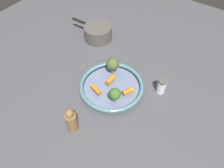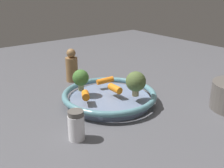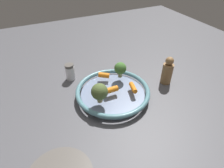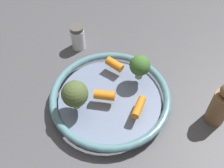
# 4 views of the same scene
# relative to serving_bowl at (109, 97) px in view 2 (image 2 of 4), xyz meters

# --- Properties ---
(ground_plane) EXTENTS (1.94, 1.94, 0.00)m
(ground_plane) POSITION_rel_serving_bowl_xyz_m (0.00, 0.00, -0.02)
(ground_plane) COLOR #4C4C51
(serving_bowl) EXTENTS (0.29, 0.29, 0.04)m
(serving_bowl) POSITION_rel_serving_bowl_xyz_m (0.00, 0.00, 0.00)
(serving_bowl) COLOR slate
(serving_bowl) RESTS_ON ground_plane
(baby_carrot_right) EXTENTS (0.05, 0.04, 0.03)m
(baby_carrot_right) POSITION_rel_serving_bowl_xyz_m (-0.00, -0.09, 0.03)
(baby_carrot_right) COLOR orange
(baby_carrot_right) RESTS_ON serving_bowl
(baby_carrot_back) EXTENTS (0.05, 0.02, 0.02)m
(baby_carrot_back) POSITION_rel_serving_bowl_xyz_m (0.01, 0.01, 0.03)
(baby_carrot_back) COLOR orange
(baby_carrot_back) RESTS_ON serving_bowl
(baby_carrot_center) EXTENTS (0.03, 0.06, 0.02)m
(baby_carrot_center) POSITION_rel_serving_bowl_xyz_m (-0.07, 0.04, 0.03)
(baby_carrot_center) COLOR orange
(baby_carrot_center) RESTS_ON serving_bowl
(broccoli_floret_edge) EXTENTS (0.06, 0.06, 0.07)m
(broccoli_floret_edge) POSITION_rel_serving_bowl_xyz_m (0.07, 0.04, 0.06)
(broccoli_floret_edge) COLOR tan
(broccoli_floret_edge) RESTS_ON serving_bowl
(broccoli_floret_large) EXTENTS (0.05, 0.05, 0.07)m
(broccoli_floret_large) POSITION_rel_serving_bowl_xyz_m (-0.06, -0.06, 0.06)
(broccoli_floret_large) COLOR tan
(broccoli_floret_large) RESTS_ON serving_bowl
(salt_shaker) EXTENTS (0.04, 0.04, 0.07)m
(salt_shaker) POSITION_rel_serving_bowl_xyz_m (0.12, -0.19, 0.02)
(salt_shaker) COLOR white
(salt_shaker) RESTS_ON ground_plane
(pepper_mill) EXTENTS (0.04, 0.04, 0.12)m
(pepper_mill) POSITION_rel_serving_bowl_xyz_m (-0.25, 0.01, 0.04)
(pepper_mill) COLOR olive
(pepper_mill) RESTS_ON ground_plane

